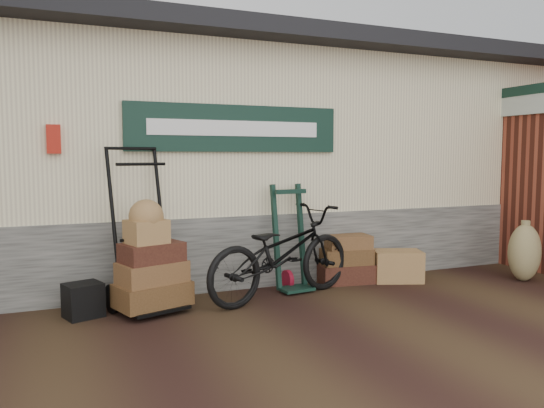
{
  "coord_description": "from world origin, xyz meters",
  "views": [
    {
      "loc": [
        -2.33,
        -5.02,
        1.62
      ],
      "look_at": [
        0.13,
        0.9,
        1.04
      ],
      "focal_mm": 35.0,
      "sensor_mm": 36.0,
      "label": 1
    }
  ],
  "objects_px": {
    "wicker_hamper": "(397,266)",
    "bicycle": "(282,248)",
    "black_trunk": "(83,300)",
    "porter_trolley": "(143,227)",
    "green_barrow": "(291,238)",
    "suitcase_stack": "(345,258)"
  },
  "relations": [
    {
      "from": "green_barrow",
      "to": "suitcase_stack",
      "type": "xyz_separation_m",
      "value": [
        0.82,
        0.1,
        -0.33
      ]
    },
    {
      "from": "black_trunk",
      "to": "green_barrow",
      "type": "bearing_deg",
      "value": 4.57
    },
    {
      "from": "suitcase_stack",
      "to": "bicycle",
      "type": "height_order",
      "value": "bicycle"
    },
    {
      "from": "suitcase_stack",
      "to": "wicker_hamper",
      "type": "relative_size",
      "value": 1.15
    },
    {
      "from": "suitcase_stack",
      "to": "porter_trolley",
      "type": "bearing_deg",
      "value": -175.03
    },
    {
      "from": "porter_trolley",
      "to": "wicker_hamper",
      "type": "xyz_separation_m",
      "value": [
        3.25,
        0.02,
        -0.68
      ]
    },
    {
      "from": "porter_trolley",
      "to": "black_trunk",
      "type": "relative_size",
      "value": 5.07
    },
    {
      "from": "green_barrow",
      "to": "porter_trolley",
      "type": "bearing_deg",
      "value": 178.13
    },
    {
      "from": "porter_trolley",
      "to": "suitcase_stack",
      "type": "bearing_deg",
      "value": -12.69
    },
    {
      "from": "black_trunk",
      "to": "suitcase_stack",
      "type": "bearing_deg",
      "value": 5.12
    },
    {
      "from": "porter_trolley",
      "to": "bicycle",
      "type": "xyz_separation_m",
      "value": [
        1.52,
        -0.19,
        -0.29
      ]
    },
    {
      "from": "black_trunk",
      "to": "bicycle",
      "type": "bearing_deg",
      "value": -3.39
    },
    {
      "from": "black_trunk",
      "to": "porter_trolley",
      "type": "bearing_deg",
      "value": 5.77
    },
    {
      "from": "porter_trolley",
      "to": "black_trunk",
      "type": "height_order",
      "value": "porter_trolley"
    },
    {
      "from": "green_barrow",
      "to": "suitcase_stack",
      "type": "height_order",
      "value": "green_barrow"
    },
    {
      "from": "green_barrow",
      "to": "suitcase_stack",
      "type": "bearing_deg",
      "value": 0.73
    },
    {
      "from": "porter_trolley",
      "to": "bicycle",
      "type": "distance_m",
      "value": 1.56
    },
    {
      "from": "green_barrow",
      "to": "bicycle",
      "type": "height_order",
      "value": "green_barrow"
    },
    {
      "from": "wicker_hamper",
      "to": "bicycle",
      "type": "distance_m",
      "value": 1.79
    },
    {
      "from": "green_barrow",
      "to": "black_trunk",
      "type": "distance_m",
      "value": 2.44
    },
    {
      "from": "green_barrow",
      "to": "suitcase_stack",
      "type": "distance_m",
      "value": 0.89
    },
    {
      "from": "porter_trolley",
      "to": "green_barrow",
      "type": "xyz_separation_m",
      "value": [
        1.77,
        0.13,
        -0.24
      ]
    }
  ]
}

